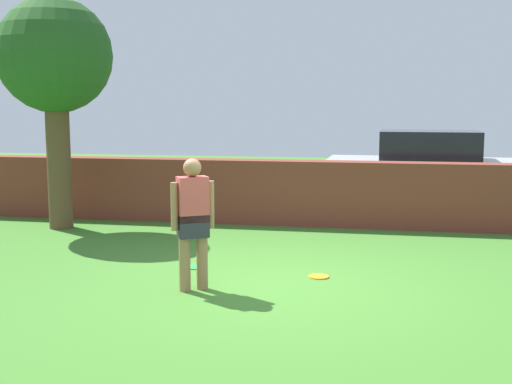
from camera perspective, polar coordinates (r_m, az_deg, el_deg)
name	(u,v)px	position (r m, az deg, el deg)	size (l,w,h in m)	color
ground_plane	(271,287)	(8.18, 1.31, -8.33)	(40.00, 40.00, 0.00)	#3D7528
brick_wall	(231,191)	(12.46, -2.23, 0.09)	(13.53, 0.50, 1.22)	brown
tree	(55,60)	(12.31, -17.30, 11.00)	(2.06, 2.06, 4.16)	brown
person	(193,218)	(7.87, -5.58, -2.29)	(0.47, 0.38, 1.62)	#9E704C
car	(428,172)	(14.04, 14.93, 1.74)	(4.26, 2.04, 1.72)	#B7B7BC
frisbee_green	(195,267)	(9.13, -5.41, -6.59)	(0.27, 0.27, 0.02)	green
frisbee_orange	(319,277)	(8.64, 5.54, -7.42)	(0.27, 0.27, 0.02)	orange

